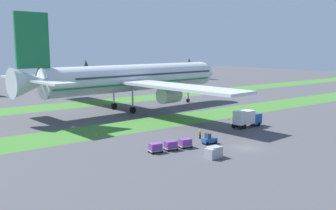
# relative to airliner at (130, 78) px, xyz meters

# --- Properties ---
(ground_plane) EXTENTS (400.00, 400.00, 0.00)m
(ground_plane) POSITION_rel_airliner_xyz_m (-4.66, -44.99, -8.74)
(ground_plane) COLOR #47474C
(grass_strip_near) EXTENTS (320.00, 12.16, 0.01)m
(grass_strip_near) POSITION_rel_airliner_xyz_m (-4.66, -18.01, -8.74)
(grass_strip_near) COLOR #3D752D
(grass_strip_near) RESTS_ON ground
(grass_strip_far) EXTENTS (320.00, 12.16, 0.01)m
(grass_strip_far) POSITION_rel_airliner_xyz_m (-4.66, 18.30, -8.74)
(grass_strip_far) COLOR #3D752D
(grass_strip_far) RESTS_ON ground
(airliner) EXTENTS (62.42, 77.16, 24.36)m
(airliner) POSITION_rel_airliner_xyz_m (0.00, 0.00, 0.00)
(airliner) COLOR silver
(airliner) RESTS_ON ground
(baggage_tug) EXTENTS (2.73, 1.58, 1.97)m
(baggage_tug) POSITION_rel_airliner_xyz_m (-7.95, -39.13, -7.92)
(baggage_tug) COLOR #1E4C8E
(baggage_tug) RESTS_ON ground
(cargo_dolly_lead) EXTENTS (2.35, 1.73, 1.55)m
(cargo_dolly_lead) POSITION_rel_airliner_xyz_m (-12.94, -38.58, -7.82)
(cargo_dolly_lead) COLOR #A3A3A8
(cargo_dolly_lead) RESTS_ON ground
(cargo_dolly_second) EXTENTS (2.35, 1.73, 1.55)m
(cargo_dolly_second) POSITION_rel_airliner_xyz_m (-15.82, -38.26, -7.82)
(cargo_dolly_second) COLOR #A3A3A8
(cargo_dolly_second) RESTS_ON ground
(cargo_dolly_third) EXTENTS (2.35, 1.73, 1.55)m
(cargo_dolly_third) POSITION_rel_airliner_xyz_m (-18.71, -37.94, -7.82)
(cargo_dolly_third) COLOR #A3A3A8
(cargo_dolly_third) RESTS_ON ground
(catering_truck) EXTENTS (6.99, 2.42, 3.58)m
(catering_truck) POSITION_rel_airliner_xyz_m (8.36, -33.49, -6.79)
(catering_truck) COLOR #1E4C8E
(catering_truck) RESTS_ON ground
(ground_crew_marshaller) EXTENTS (0.56, 0.36, 1.74)m
(ground_crew_marshaller) POSITION_rel_airliner_xyz_m (-6.59, -35.24, -7.79)
(ground_crew_marshaller) COLOR black
(ground_crew_marshaller) RESTS_ON ground
(uld_container_0) EXTENTS (2.05, 1.66, 1.75)m
(uld_container_0) POSITION_rel_airliner_xyz_m (-12.95, -45.64, -7.87)
(uld_container_0) COLOR #A3A3A8
(uld_container_0) RESTS_ON ground
(uld_container_1) EXTENTS (2.17, 1.82, 1.62)m
(uld_container_1) POSITION_rel_airliner_xyz_m (-13.57, -45.76, -7.93)
(uld_container_1) COLOR #A3A3A8
(uld_container_1) RESTS_ON ground
(taxiway_marker_0) EXTENTS (0.44, 0.44, 0.46)m
(taxiway_marker_0) POSITION_rel_airliner_xyz_m (11.24, -25.43, -8.51)
(taxiway_marker_0) COLOR orange
(taxiway_marker_0) RESTS_ON ground
(taxiway_marker_1) EXTENTS (0.44, 0.44, 0.52)m
(taxiway_marker_1) POSITION_rel_airliner_xyz_m (-20.70, -21.31, -8.48)
(taxiway_marker_1) COLOR orange
(taxiway_marker_1) RESTS_ON ground
(distant_tree_line) EXTENTS (184.98, 10.98, 12.37)m
(distant_tree_line) POSITION_rel_airliner_xyz_m (-4.97, 57.43, -1.88)
(distant_tree_line) COLOR #4C3823
(distant_tree_line) RESTS_ON ground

